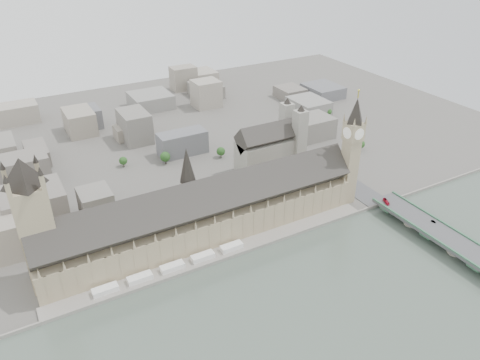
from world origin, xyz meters
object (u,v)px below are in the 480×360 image
victoria_tower (34,218)px  westminster_abbey (271,147)px  elizabeth_tower (352,144)px  car_silver (434,221)px  westminster_bridge (448,243)px  red_bus_north (386,202)px  car_approach (341,164)px  palace_of_westminster (205,214)px

victoria_tower → westminster_abbey: 244.79m
elizabeth_tower → car_silver: (30.00, -74.53, -47.19)m
victoria_tower → westminster_bridge: (284.00, -113.50, -50.08)m
car_silver → westminster_bridge: bearing=-113.0°
red_bus_north → car_silver: size_ratio=2.46×
car_approach → elizabeth_tower: bearing=-117.7°
westminster_bridge → red_bus_north: bearing=95.9°
westminster_bridge → westminster_abbey: size_ratio=4.78×
victoria_tower → red_bus_north: size_ratio=10.27×
victoria_tower → car_silver: victoria_tower is taller
elizabeth_tower → victoria_tower: elizabeth_tower is taller
westminster_bridge → car_silver: bearing=74.0°
westminster_bridge → westminster_abbey: bearing=105.6°
westminster_abbey → car_approach: (57.36, -43.10, -14.20)m
red_bus_north → car_approach: 78.06m
elizabeth_tower → car_silver: 93.17m
car_approach → red_bus_north: bearing=-92.5°
elizabeth_tower → westminster_bridge: elizabeth_tower is taller
car_silver → red_bus_north: bearing=99.8°
westminster_bridge → elizabeth_tower: bearing=104.1°
elizabeth_tower → car_approach: elizabeth_tower is taller
red_bus_north → car_silver: red_bus_north is taller
victoria_tower → car_approach: victoria_tower is taller
westminster_bridge → car_approach: (6.29, 139.40, 5.76)m
elizabeth_tower → westminster_abbey: size_ratio=1.58×
elizabeth_tower → car_approach: bearing=55.4°
westminster_bridge → westminster_abbey: (-51.08, 182.50, 19.96)m
westminster_abbey → car_approach: size_ratio=15.56×
palace_of_westminster → westminster_bridge: size_ratio=0.82×
westminster_bridge → car_silver: size_ratio=82.18×
westminster_abbey → victoria_tower: bearing=-163.5°
victoria_tower → westminster_abbey: bearing=16.5°
car_approach → palace_of_westminster: bearing=-162.2°
red_bus_north → victoria_tower: bearing=-168.6°
westminster_bridge → car_approach: bearing=87.4°
elizabeth_tower → westminster_bridge: 111.81m
westminster_abbey → westminster_bridge: bearing=-74.4°
red_bus_north → palace_of_westminster: bearing=-174.2°
palace_of_westminster → red_bus_north: palace_of_westminster is taller
elizabeth_tower → red_bus_north: (17.52, -33.10, -46.48)m
palace_of_westminster → car_approach: size_ratio=60.62×
elizabeth_tower → red_bus_north: size_ratio=11.04×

